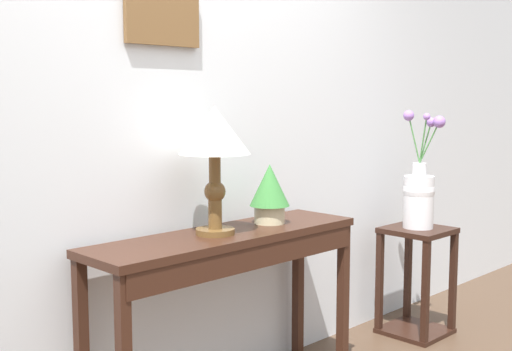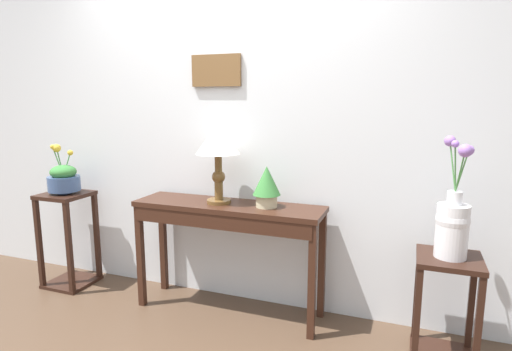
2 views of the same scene
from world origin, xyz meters
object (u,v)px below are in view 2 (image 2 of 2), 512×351
(pedestal_stand_right, at_px, (445,309))
(table_lamp, at_px, (218,144))
(console_table, at_px, (227,221))
(flower_vase_tall_right, at_px, (453,222))
(pedestal_stand_left, at_px, (69,239))
(planter_bowl_wide_left, at_px, (64,178))
(potted_plant_on_console, at_px, (267,185))

(pedestal_stand_right, bearing_deg, table_lamp, 176.46)
(console_table, distance_m, flower_vase_tall_right, 1.41)
(table_lamp, relative_size, pedestal_stand_left, 0.71)
(pedestal_stand_left, bearing_deg, planter_bowl_wide_left, 164.42)
(table_lamp, bearing_deg, console_table, -18.41)
(table_lamp, relative_size, planter_bowl_wide_left, 1.40)
(console_table, xyz_separation_m, pedestal_stand_left, (-1.40, -0.02, -0.29))
(potted_plant_on_console, bearing_deg, flower_vase_tall_right, -5.34)
(pedestal_stand_right, bearing_deg, console_table, 177.21)
(table_lamp, xyz_separation_m, potted_plant_on_console, (0.35, 0.01, -0.26))
(pedestal_stand_right, bearing_deg, planter_bowl_wide_left, 179.06)
(table_lamp, distance_m, potted_plant_on_console, 0.43)
(console_table, distance_m, table_lamp, 0.53)
(planter_bowl_wide_left, bearing_deg, table_lamp, 1.94)
(console_table, relative_size, table_lamp, 2.45)
(pedestal_stand_left, distance_m, flower_vase_tall_right, 2.84)
(table_lamp, height_order, pedestal_stand_left, table_lamp)
(pedestal_stand_left, xyz_separation_m, pedestal_stand_right, (2.80, -0.05, -0.07))
(pedestal_stand_right, relative_size, flower_vase_tall_right, 0.93)
(planter_bowl_wide_left, distance_m, pedestal_stand_right, 2.86)
(console_table, xyz_separation_m, flower_vase_tall_right, (1.40, -0.07, 0.16))
(console_table, relative_size, pedestal_stand_left, 1.73)
(pedestal_stand_left, bearing_deg, flower_vase_tall_right, -0.97)
(potted_plant_on_console, height_order, pedestal_stand_left, potted_plant_on_console)
(console_table, bearing_deg, pedestal_stand_left, -179.07)
(planter_bowl_wide_left, bearing_deg, potted_plant_on_console, 1.95)
(console_table, bearing_deg, planter_bowl_wide_left, -179.09)
(potted_plant_on_console, relative_size, flower_vase_tall_right, 0.41)
(planter_bowl_wide_left, distance_m, flower_vase_tall_right, 2.80)
(flower_vase_tall_right, bearing_deg, planter_bowl_wide_left, 179.02)
(table_lamp, relative_size, potted_plant_on_console, 1.97)
(pedestal_stand_left, height_order, pedestal_stand_right, pedestal_stand_left)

